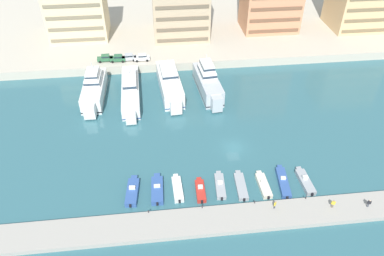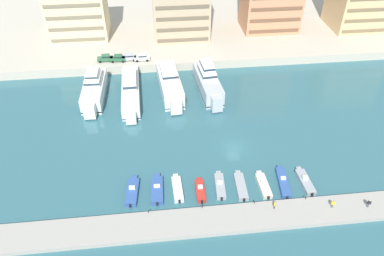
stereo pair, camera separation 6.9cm
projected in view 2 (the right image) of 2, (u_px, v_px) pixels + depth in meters
name	position (u px, v px, depth m)	size (l,w,h in m)	color
ground_plane	(234.00, 148.00, 75.94)	(400.00, 400.00, 0.00)	#336670
quay_promenade	(195.00, 16.00, 127.68)	(180.00, 70.00, 2.29)	beige
pier_dock	(256.00, 217.00, 61.69)	(120.00, 5.53, 0.86)	#A8A399
yacht_white_far_left	(94.00, 89.00, 88.86)	(5.10, 18.19, 8.32)	white
yacht_white_left	(131.00, 90.00, 89.52)	(4.55, 22.70, 6.51)	white
yacht_white_mid_left	(170.00, 83.00, 90.84)	(6.09, 20.31, 7.53)	white
yacht_silver_center_left	(208.00, 82.00, 90.70)	(5.79, 18.51, 9.03)	silver
motorboat_blue_far_left	(132.00, 191.00, 65.93)	(2.54, 7.13, 1.54)	#33569E
motorboat_blue_left	(157.00, 189.00, 66.30)	(2.25, 7.25, 1.39)	#33569E
motorboat_white_mid_left	(177.00, 188.00, 66.52)	(1.82, 6.60, 1.44)	white
motorboat_red_center_left	(200.00, 190.00, 66.21)	(1.69, 5.83, 1.44)	red
motorboat_grey_center	(220.00, 186.00, 67.19)	(2.04, 6.83, 1.23)	#9EA3A8
motorboat_grey_center_right	(241.00, 186.00, 67.15)	(2.00, 7.23, 0.85)	#9EA3A8
motorboat_cream_mid_right	(263.00, 185.00, 67.22)	(1.81, 6.63, 1.35)	beige
motorboat_blue_right	(283.00, 182.00, 67.76)	(2.47, 8.14, 1.35)	#33569E
motorboat_grey_far_right	(305.00, 181.00, 67.92)	(1.96, 6.96, 1.51)	#9EA3A8
car_green_far_left	(105.00, 58.00, 99.32)	(4.18, 2.08, 1.80)	#2D6642
car_green_left	(118.00, 58.00, 99.24)	(4.18, 2.09, 1.80)	#2D6642
car_silver_mid_left	(129.00, 57.00, 99.67)	(4.15, 2.02, 1.80)	#B7BCC1
car_white_center_left	(142.00, 57.00, 99.64)	(4.10, 1.93, 1.80)	white
apartment_block_far_left	(77.00, 8.00, 107.33)	(16.74, 13.39, 18.77)	beige
pedestrian_near_edge	(369.00, 203.00, 62.16)	(0.63, 0.37, 1.70)	#4C515B
pedestrian_mid_deck	(275.00, 204.00, 61.93)	(0.48, 0.52, 1.71)	#282D3D
pedestrian_far_side	(333.00, 204.00, 62.02)	(0.66, 0.38, 1.77)	#7A6B56
bollard_west	(148.00, 211.00, 61.66)	(0.20, 0.20, 0.61)	#2D2D33
bollard_west_mid	(202.00, 207.00, 62.44)	(0.20, 0.20, 0.61)	#2D2D33
bollard_east_mid	(255.00, 202.00, 63.22)	(0.20, 0.20, 0.61)	#2D2D33
bollard_east	(306.00, 197.00, 64.00)	(0.20, 0.20, 0.61)	#2D2D33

